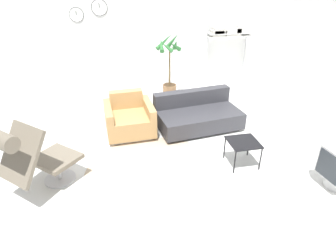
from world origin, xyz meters
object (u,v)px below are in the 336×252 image
object	(u,v)px
side_table	(243,144)
shelf_unit	(229,32)
lounge_chair	(29,153)
potted_plant	(169,69)
armchair_red	(129,119)
couch_low	(197,115)

from	to	relation	value
side_table	shelf_unit	bearing A→B (deg)	72.96
lounge_chair	potted_plant	size ratio (longest dim) A/B	0.78
side_table	armchair_red	bearing A→B (deg)	139.85
lounge_chair	shelf_unit	size ratio (longest dim) A/B	0.59
couch_low	side_table	xyz separation A→B (m)	(0.32, -1.34, 0.13)
couch_low	potted_plant	bearing A→B (deg)	-91.00
armchair_red	potted_plant	size ratio (longest dim) A/B	0.61
shelf_unit	side_table	bearing A→B (deg)	-107.04
lounge_chair	shelf_unit	bearing A→B (deg)	83.89
armchair_red	couch_low	bearing A→B (deg)	176.23
side_table	shelf_unit	distance (m)	3.67
side_table	lounge_chair	bearing A→B (deg)	-178.09
side_table	potted_plant	distance (m)	3.10
armchair_red	side_table	world-z (taller)	armchair_red
potted_plant	couch_low	bearing A→B (deg)	-83.73
lounge_chair	side_table	xyz separation A→B (m)	(2.99, 0.10, -0.29)
lounge_chair	potted_plant	world-z (taller)	potted_plant
couch_low	shelf_unit	world-z (taller)	shelf_unit
side_table	potted_plant	bearing A→B (deg)	99.46
lounge_chair	side_table	world-z (taller)	lounge_chair
armchair_red	couch_low	distance (m)	1.29
armchair_red	side_table	xyz separation A→B (m)	(1.61, -1.36, 0.09)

